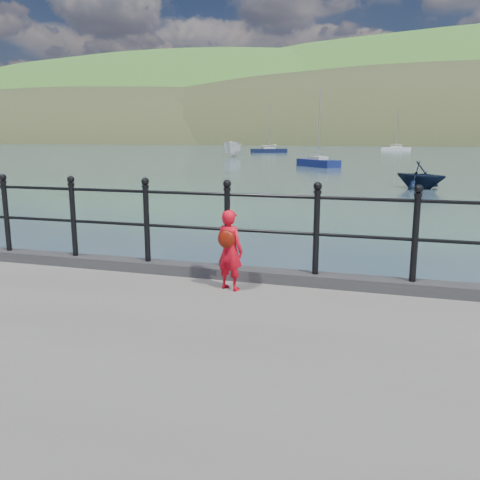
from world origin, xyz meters
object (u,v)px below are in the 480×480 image
(railing, at_px, (186,216))
(launch_navy, at_px, (421,175))
(sailboat_left, at_px, (269,151))
(sailboat_port, at_px, (318,163))
(child, at_px, (230,249))
(launch_white, at_px, (233,149))
(sailboat_deep, at_px, (396,149))

(railing, relative_size, launch_navy, 6.14)
(sailboat_left, bearing_deg, sailboat_port, -96.89)
(child, bearing_deg, sailboat_left, -57.32)
(child, xyz_separation_m, launch_white, (-19.82, 62.94, -0.40))
(launch_white, distance_m, sailboat_left, 20.21)
(child, height_order, sailboat_left, sailboat_left)
(launch_navy, height_order, sailboat_deep, sailboat_deep)
(child, height_order, sailboat_deep, sailboat_deep)
(railing, bearing_deg, sailboat_left, 102.76)
(child, bearing_deg, launch_navy, -78.40)
(sailboat_left, bearing_deg, child, -103.70)
(launch_navy, relative_size, sailboat_port, 0.39)
(child, relative_size, sailboat_port, 0.14)
(sailboat_port, bearing_deg, launch_navy, -20.18)
(sailboat_left, xyz_separation_m, sailboat_deep, (21.66, 18.05, 0.00))
(launch_white, relative_size, sailboat_deep, 0.70)
(child, bearing_deg, sailboat_deep, -71.74)
(launch_white, xyz_separation_m, sailboat_left, (0.32, 20.19, -0.78))
(child, relative_size, sailboat_deep, 0.12)
(launch_white, height_order, sailboat_left, sailboat_left)
(railing, relative_size, child, 17.73)
(child, height_order, launch_navy, child)
(launch_white, bearing_deg, child, -80.10)
(launch_white, distance_m, sailboat_deep, 44.11)
(railing, distance_m, launch_white, 65.27)
(launch_navy, distance_m, sailboat_port, 20.96)
(railing, bearing_deg, launch_navy, 80.10)
(railing, height_order, launch_navy, railing)
(launch_white, bearing_deg, launch_navy, -66.51)
(sailboat_left, height_order, sailboat_deep, sailboat_left)
(railing, bearing_deg, launch_white, 106.95)
(railing, height_order, launch_white, railing)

